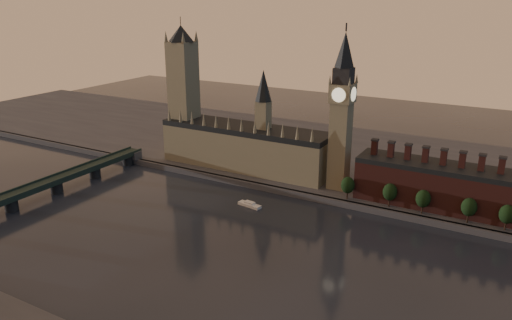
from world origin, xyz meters
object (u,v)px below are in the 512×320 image
(westminster_bridge, at_px, (31,192))
(river_boat, at_px, (250,204))
(victoria_tower, at_px, (183,88))
(big_ben, at_px, (342,110))

(westminster_bridge, xyz_separation_m, river_boat, (124.76, 64.05, -6.23))
(victoria_tower, relative_size, big_ben, 1.01)
(big_ben, distance_m, river_boat, 84.14)
(victoria_tower, bearing_deg, westminster_bridge, -106.56)
(big_ben, xyz_separation_m, river_boat, (-40.24, -48.65, -55.62))
(victoria_tower, height_order, big_ben, victoria_tower)
(westminster_bridge, height_order, river_boat, westminster_bridge)
(victoria_tower, height_order, westminster_bridge, victoria_tower)
(victoria_tower, xyz_separation_m, big_ben, (130.00, -5.00, -2.26))
(victoria_tower, distance_m, river_boat, 119.52)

